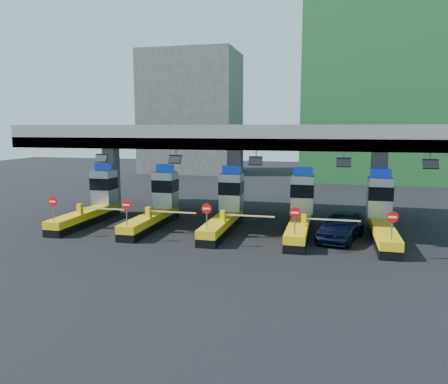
# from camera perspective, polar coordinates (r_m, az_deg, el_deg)

# --- Properties ---
(ground) EXTENTS (120.00, 120.00, 0.00)m
(ground) POSITION_cam_1_polar(r_m,az_deg,el_deg) (29.77, 0.20, -4.84)
(ground) COLOR black
(ground) RESTS_ON ground
(toll_canopy) EXTENTS (28.00, 12.09, 7.00)m
(toll_canopy) POSITION_cam_1_polar(r_m,az_deg,el_deg) (31.77, 1.43, 7.17)
(toll_canopy) COLOR slate
(toll_canopy) RESTS_ON ground
(toll_lane_far_left) EXTENTS (4.43, 8.00, 4.16)m
(toll_lane_far_left) POSITION_cam_1_polar(r_m,az_deg,el_deg) (33.47, -16.57, -1.27)
(toll_lane_far_left) COLOR black
(toll_lane_far_left) RESTS_ON ground
(toll_lane_left) EXTENTS (4.43, 8.00, 4.16)m
(toll_lane_left) POSITION_cam_1_polar(r_m,az_deg,el_deg) (31.26, -8.62, -1.68)
(toll_lane_left) COLOR black
(toll_lane_left) RESTS_ON ground
(toll_lane_center) EXTENTS (4.43, 8.00, 4.16)m
(toll_lane_center) POSITION_cam_1_polar(r_m,az_deg,el_deg) (29.74, 0.33, -2.10)
(toll_lane_center) COLOR black
(toll_lane_center) RESTS_ON ground
(toll_lane_right) EXTENTS (4.43, 8.00, 4.16)m
(toll_lane_right) POSITION_cam_1_polar(r_m,az_deg,el_deg) (29.01, 9.99, -2.50)
(toll_lane_right) COLOR black
(toll_lane_right) RESTS_ON ground
(toll_lane_far_right) EXTENTS (4.43, 8.00, 4.16)m
(toll_lane_far_right) POSITION_cam_1_polar(r_m,az_deg,el_deg) (29.14, 19.86, -2.83)
(toll_lane_far_right) COLOR black
(toll_lane_far_right) RESTS_ON ground
(bg_building_scaffold) EXTENTS (18.00, 12.00, 28.00)m
(bg_building_scaffold) POSITION_cam_1_polar(r_m,az_deg,el_deg) (60.81, 19.22, 14.76)
(bg_building_scaffold) COLOR #1E5926
(bg_building_scaffold) RESTS_ON ground
(bg_building_concrete) EXTENTS (14.00, 10.00, 18.00)m
(bg_building_concrete) POSITION_cam_1_polar(r_m,az_deg,el_deg) (67.47, -4.28, 10.27)
(bg_building_concrete) COLOR #4C4C49
(bg_building_concrete) RESTS_ON ground
(van) EXTENTS (3.38, 5.49, 1.75)m
(van) POSITION_cam_1_polar(r_m,az_deg,el_deg) (27.75, 15.06, -4.27)
(van) COLOR black
(van) RESTS_ON ground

